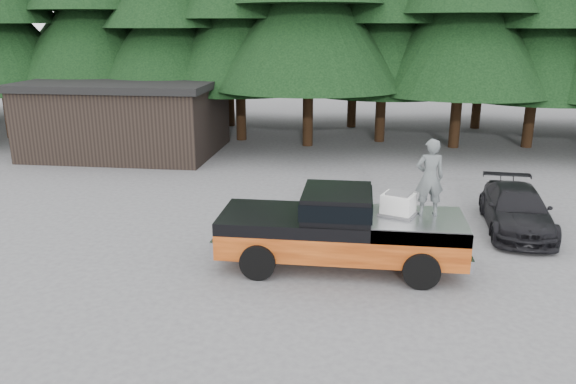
# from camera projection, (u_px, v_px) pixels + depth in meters

# --- Properties ---
(ground) EXTENTS (120.00, 120.00, 0.00)m
(ground) POSITION_uv_depth(u_px,v_px,m) (291.00, 270.00, 13.52)
(ground) COLOR #4B4C4E
(ground) RESTS_ON ground
(pickup_truck) EXTENTS (6.00, 2.04, 1.33)m
(pickup_truck) POSITION_uv_depth(u_px,v_px,m) (340.00, 240.00, 13.59)
(pickup_truck) COLOR orange
(pickup_truck) RESTS_ON ground
(truck_cab) EXTENTS (1.66, 1.90, 0.59)m
(truck_cab) POSITION_uv_depth(u_px,v_px,m) (337.00, 202.00, 13.32)
(truck_cab) COLOR black
(truck_cab) RESTS_ON pickup_truck
(air_compressor) EXTENTS (0.88, 0.81, 0.49)m
(air_compressor) POSITION_uv_depth(u_px,v_px,m) (398.00, 205.00, 13.29)
(air_compressor) COLOR silver
(air_compressor) RESTS_ON pickup_truck
(man_on_bed) EXTENTS (0.73, 0.53, 1.84)m
(man_on_bed) POSITION_uv_depth(u_px,v_px,m) (430.00, 177.00, 13.11)
(man_on_bed) COLOR #505657
(man_on_bed) RESTS_ON pickup_truck
(parked_car) EXTENTS (2.00, 4.30, 1.22)m
(parked_car) POSITION_uv_depth(u_px,v_px,m) (516.00, 209.00, 16.03)
(parked_car) COLOR black
(parked_car) RESTS_ON ground
(utility_building) EXTENTS (8.40, 6.40, 3.30)m
(utility_building) POSITION_uv_depth(u_px,v_px,m) (128.00, 116.00, 25.55)
(utility_building) COLOR black
(utility_building) RESTS_ON ground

